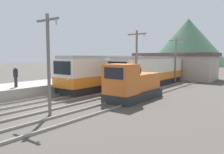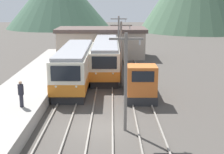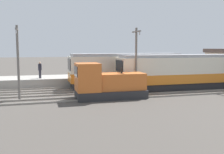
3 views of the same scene
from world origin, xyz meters
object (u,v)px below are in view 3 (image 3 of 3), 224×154
object	(u,v)px
commuter_train_left	(126,71)
shunting_locomotive	(107,84)
catenary_mast_near	(18,59)
commuter_train_center	(183,73)
person_on_platform	(40,69)
catenary_mast_mid	(136,58)

from	to	relation	value
commuter_train_left	shunting_locomotive	distance (m)	6.88
catenary_mast_near	commuter_train_left	bearing A→B (deg)	111.83
commuter_train_center	person_on_platform	xyz separation A→B (m)	(-5.37, -14.33, 0.27)
shunting_locomotive	person_on_platform	xyz separation A→B (m)	(-8.37, -5.38, 0.71)
catenary_mast_mid	person_on_platform	size ratio (longest dim) A/B	3.39
shunting_locomotive	person_on_platform	size ratio (longest dim) A/B	3.30
catenary_mast_mid	shunting_locomotive	bearing A→B (deg)	-64.63
commuter_train_left	catenary_mast_near	distance (m)	11.70
shunting_locomotive	commuter_train_center	bearing A→B (deg)	108.53
commuter_train_center	commuter_train_left	bearing A→B (deg)	-117.90
catenary_mast_mid	person_on_platform	distance (m)	11.04
commuter_train_center	catenary_mast_mid	xyz separation A→B (m)	(1.51, -5.80, 1.68)
commuter_train_center	catenary_mast_mid	distance (m)	6.23
shunting_locomotive	catenary_mast_near	xyz separation A→B (m)	(-1.49, -7.10, 2.13)
commuter_train_left	catenary_mast_near	world-z (taller)	catenary_mast_near
catenary_mast_mid	person_on_platform	xyz separation A→B (m)	(-6.87, -8.52, -1.42)
shunting_locomotive	catenary_mast_near	bearing A→B (deg)	-101.87
commuter_train_center	catenary_mast_near	world-z (taller)	catenary_mast_near
person_on_platform	commuter_train_left	bearing A→B (deg)	74.16
commuter_train_center	catenary_mast_mid	world-z (taller)	catenary_mast_mid
catenary_mast_near	catenary_mast_mid	distance (m)	10.24
commuter_train_center	shunting_locomotive	distance (m)	9.45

